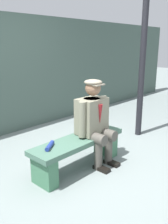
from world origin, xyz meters
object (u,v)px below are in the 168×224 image
bench (79,148)px  rolled_magazine (50,146)px  lamp_post (145,16)px  seated_man (94,119)px

bench → rolled_magazine: (0.46, -0.05, 0.17)m
lamp_post → rolled_magazine: bearing=0.7°
lamp_post → bench: bearing=2.5°
seated_man → rolled_magazine: size_ratio=5.06×
bench → rolled_magazine: rolled_magazine is taller
rolled_magazine → lamp_post: size_ratio=0.07×
bench → lamp_post: bearing=-177.5°
seated_man → rolled_magazine: bearing=-7.7°
rolled_magazine → bench: bearing=174.1°
bench → seated_man: (-0.26, 0.05, 0.36)m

